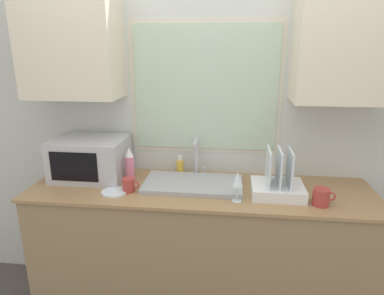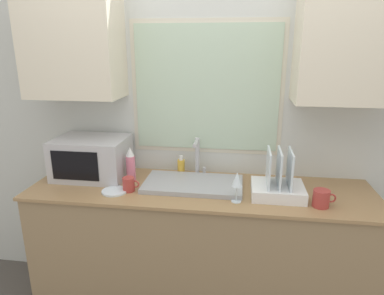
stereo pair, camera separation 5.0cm
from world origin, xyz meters
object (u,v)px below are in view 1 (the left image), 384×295
object	(u,v)px
dish_rack	(278,185)
soap_bottle	(180,166)
faucet	(197,154)
mug_near_sink	(129,185)
spray_bottle	(130,166)
wine_glass	(238,180)
microwave	(90,158)

from	to	relation	value
dish_rack	soap_bottle	world-z (taller)	dish_rack
faucet	mug_near_sink	world-z (taller)	faucet
spray_bottle	mug_near_sink	world-z (taller)	spray_bottle
spray_bottle	dish_rack	bearing A→B (deg)	-5.86
dish_rack	spray_bottle	xyz separation A→B (m)	(-0.96, 0.10, 0.05)
faucet	spray_bottle	distance (m)	0.46
spray_bottle	mug_near_sink	xyz separation A→B (m)	(0.04, -0.16, -0.07)
spray_bottle	soap_bottle	world-z (taller)	spray_bottle
soap_bottle	wine_glass	size ratio (longest dim) A/B	0.74
microwave	spray_bottle	bearing A→B (deg)	-9.44
soap_bottle	dish_rack	bearing A→B (deg)	-23.31
soap_bottle	microwave	bearing A→B (deg)	-167.75
microwave	wine_glass	xyz separation A→B (m)	(1.01, -0.27, -0.00)
faucet	spray_bottle	world-z (taller)	faucet
spray_bottle	mug_near_sink	bearing A→B (deg)	-76.96
wine_glass	soap_bottle	bearing A→B (deg)	135.03
faucet	mug_near_sink	xyz separation A→B (m)	(-0.39, -0.32, -0.11)
mug_near_sink	dish_rack	bearing A→B (deg)	3.89
soap_bottle	mug_near_sink	distance (m)	0.44
mug_near_sink	faucet	bearing A→B (deg)	39.38
microwave	wine_glass	bearing A→B (deg)	-14.92
mug_near_sink	spray_bottle	bearing A→B (deg)	103.04
faucet	dish_rack	distance (m)	0.60
soap_bottle	mug_near_sink	bearing A→B (deg)	-128.74
faucet	soap_bottle	world-z (taller)	faucet
faucet	wine_glass	size ratio (longest dim) A/B	1.46
microwave	soap_bottle	xyz separation A→B (m)	(0.61, 0.13, -0.08)
soap_bottle	wine_glass	xyz separation A→B (m)	(0.40, -0.40, 0.08)
faucet	dish_rack	bearing A→B (deg)	-26.28
microwave	soap_bottle	size ratio (longest dim) A/B	3.54
spray_bottle	faucet	bearing A→B (deg)	20.60
spray_bottle	soap_bottle	bearing A→B (deg)	30.10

